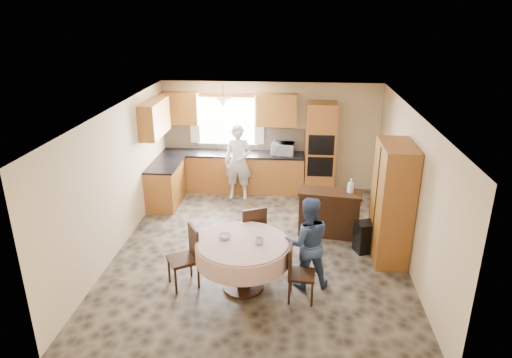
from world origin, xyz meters
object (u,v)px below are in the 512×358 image
object	(u,v)px
chair_left	(187,254)
oven_tower	(320,149)
chair_right	(297,270)
person_sink	(238,162)
person_dining	(307,243)
cupboard	(392,203)
dining_table	(243,252)
chair_back	(252,231)
sideboard	(329,214)

from	to	relation	value
chair_left	oven_tower	bearing A→B (deg)	119.78
chair_right	person_sink	distance (m)	3.97
chair_right	person_dining	xyz separation A→B (m)	(0.14, 0.38, 0.25)
oven_tower	cupboard	world-z (taller)	oven_tower
cupboard	chair_left	world-z (taller)	cupboard
chair_left	person_sink	bearing A→B (deg)	142.90
chair_right	person_sink	size ratio (longest dim) A/B	0.52
person_sink	person_dining	xyz separation A→B (m)	(1.46, -3.35, -0.11)
chair_left	person_dining	bearing A→B (deg)	63.24
oven_tower	dining_table	world-z (taller)	oven_tower
chair_left	chair_back	xyz separation A→B (m)	(0.93, 0.79, 0.02)
sideboard	chair_right	world-z (taller)	chair_right
chair_back	cupboard	bearing A→B (deg)	164.14
person_sink	chair_right	bearing A→B (deg)	-68.80
person_sink	oven_tower	bearing A→B (deg)	14.82
chair_left	dining_table	bearing A→B (deg)	55.87
cupboard	person_dining	xyz separation A→B (m)	(-1.42, -0.99, -0.28)
sideboard	cupboard	xyz separation A→B (m)	(0.96, -0.72, 0.60)
chair_left	person_dining	distance (m)	1.84
sideboard	dining_table	bearing A→B (deg)	-119.12
chair_left	person_sink	xyz separation A→B (m)	(0.36, 3.50, 0.31)
person_dining	cupboard	bearing A→B (deg)	-153.78
sideboard	chair_left	size ratio (longest dim) A/B	1.19
cupboard	chair_left	xyz separation A→B (m)	(-3.24, -1.14, -0.48)
chair_right	chair_back	bearing A→B (deg)	39.86
sideboard	chair_back	world-z (taller)	chair_back
chair_right	person_dining	distance (m)	0.48
oven_tower	person_dining	xyz separation A→B (m)	(-0.35, -3.77, -0.32)
chair_right	chair_left	bearing A→B (deg)	85.71
person_sink	chair_back	bearing A→B (deg)	-76.36
cupboard	chair_right	world-z (taller)	cupboard
sideboard	dining_table	size ratio (longest dim) A/B	0.81
chair_left	person_sink	world-z (taller)	person_sink
dining_table	cupboard	bearing A→B (deg)	26.39
dining_table	chair_right	bearing A→B (deg)	-13.44
chair_back	person_dining	bearing A→B (deg)	119.63
chair_left	chair_right	xyz separation A→B (m)	(1.68, -0.24, -0.05)
oven_tower	chair_back	size ratio (longest dim) A/B	2.09
chair_left	person_sink	distance (m)	3.53
cupboard	person_sink	size ratio (longest dim) A/B	1.20
oven_tower	chair_left	xyz separation A→B (m)	(-2.17, -3.91, -0.52)
sideboard	chair_right	bearing A→B (deg)	-98.48
cupboard	chair_right	distance (m)	2.15
person_dining	sideboard	bearing A→B (deg)	-113.73
oven_tower	person_dining	bearing A→B (deg)	-95.30
chair_back	chair_right	world-z (taller)	chair_back
cupboard	dining_table	distance (m)	2.68
sideboard	person_dining	bearing A→B (deg)	-97.39
cupboard	chair_right	size ratio (longest dim) A/B	2.29
sideboard	cupboard	world-z (taller)	cupboard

